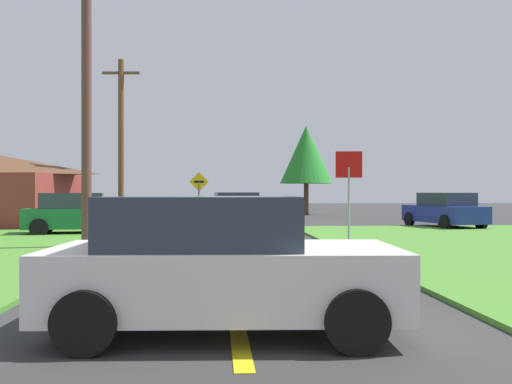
% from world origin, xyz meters
% --- Properties ---
extents(ground_plane, '(120.00, 120.00, 0.00)m').
position_xyz_m(ground_plane, '(0.00, 0.00, 0.00)').
color(ground_plane, '#313131').
extents(lane_stripe_center, '(0.20, 14.00, 0.01)m').
position_xyz_m(lane_stripe_center, '(0.00, -8.00, 0.01)').
color(lane_stripe_center, yellow).
rests_on(lane_stripe_center, ground).
extents(stop_sign, '(0.83, 0.15, 2.94)m').
position_xyz_m(stop_sign, '(3.91, -2.47, 2.10)').
color(stop_sign, '#9EA0A8').
rests_on(stop_sign, ground).
extents(car_behind_on_main_road, '(4.19, 2.33, 1.62)m').
position_xyz_m(car_behind_on_main_road, '(-0.23, -13.39, 0.81)').
color(car_behind_on_main_road, white).
rests_on(car_behind_on_main_road, ground).
extents(car_approaching_junction, '(4.79, 2.47, 1.62)m').
position_xyz_m(car_approaching_junction, '(0.74, 14.59, 0.81)').
color(car_approaching_junction, black).
rests_on(car_approaching_junction, ground).
extents(car_on_crossroad, '(2.62, 4.80, 1.62)m').
position_xyz_m(car_on_crossroad, '(10.24, 5.49, 0.81)').
color(car_on_crossroad, navy).
rests_on(car_on_crossroad, ground).
extents(parked_car_near_building, '(4.39, 2.41, 1.62)m').
position_xyz_m(parked_car_near_building, '(-5.57, 2.35, 0.80)').
color(parked_car_near_building, '#196B33').
rests_on(parked_car_near_building, ground).
extents(utility_pole_near, '(1.79, 0.48, 8.70)m').
position_xyz_m(utility_pole_near, '(-4.05, -3.21, 4.48)').
color(utility_pole_near, brown).
rests_on(utility_pole_near, ground).
extents(utility_pole_mid, '(1.80, 0.28, 8.04)m').
position_xyz_m(utility_pole_mid, '(-4.84, 7.72, 4.15)').
color(utility_pole_mid, brown).
rests_on(utility_pole_mid, ground).
extents(direction_sign, '(0.91, 0.08, 2.58)m').
position_xyz_m(direction_sign, '(-1.06, 6.51, 1.61)').
color(direction_sign, slate).
rests_on(direction_sign, ground).
extents(oak_tree_left, '(3.84, 3.84, 6.49)m').
position_xyz_m(oak_tree_left, '(6.29, 21.13, 4.37)').
color(oak_tree_left, brown).
rests_on(oak_tree_left, ground).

